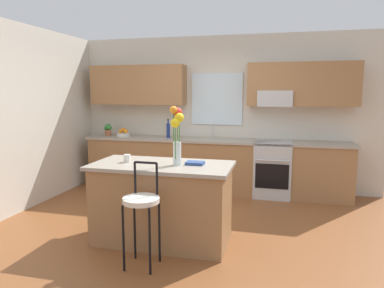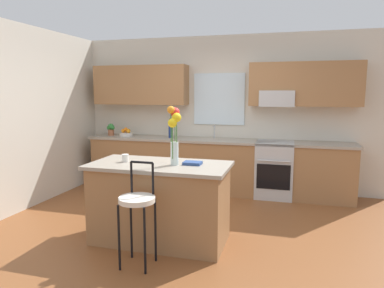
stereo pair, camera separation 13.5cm
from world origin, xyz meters
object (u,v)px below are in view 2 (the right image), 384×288
at_px(mug_ceramic, 125,158).
at_px(cookbook, 193,163).
at_px(bottle_olive_oil, 170,130).
at_px(kitchen_island, 160,202).
at_px(flower_vase, 174,129).
at_px(bar_stool_near, 137,204).
at_px(oven_range, 274,169).
at_px(fruit_bowl_oranges, 126,133).
at_px(potted_plant_small, 111,129).

bearing_deg(mug_ceramic, cookbook, 4.96).
bearing_deg(bottle_olive_oil, kitchen_island, -73.85).
bearing_deg(flower_vase, bar_stool_near, -107.69).
xyz_separation_m(bar_stool_near, cookbook, (0.38, 0.67, 0.30)).
bearing_deg(cookbook, flower_vase, -156.90).
xyz_separation_m(bar_stool_near, mug_ceramic, (-0.42, 0.60, 0.33)).
bearing_deg(bottle_olive_oil, oven_range, -0.77).
bearing_deg(flower_vase, kitchen_island, 173.67).
height_order(flower_vase, fruit_bowl_oranges, flower_vase).
distance_m(mug_ceramic, bottle_olive_oil, 2.22).
relative_size(bar_stool_near, mug_ceramic, 11.58).
distance_m(kitchen_island, flower_vase, 0.88).
relative_size(flower_vase, cookbook, 3.28).
relative_size(cookbook, potted_plant_small, 0.89).
bearing_deg(kitchen_island, mug_ceramic, -178.59).
height_order(bottle_olive_oil, potted_plant_small, bottle_olive_oil).
relative_size(flower_vase, bottle_olive_oil, 1.95).
bearing_deg(fruit_bowl_oranges, cookbook, -48.69).
distance_m(cookbook, potted_plant_small, 3.06).
distance_m(kitchen_island, cookbook, 0.61).
bearing_deg(bottle_olive_oil, fruit_bowl_oranges, 179.71).
xyz_separation_m(kitchen_island, cookbook, (0.38, 0.06, 0.47)).
height_order(cookbook, fruit_bowl_oranges, fruit_bowl_oranges).
xyz_separation_m(kitchen_island, fruit_bowl_oranges, (-1.50, 2.20, 0.51)).
xyz_separation_m(bar_stool_near, potted_plant_small, (-1.81, 2.81, 0.41)).
relative_size(fruit_bowl_oranges, potted_plant_small, 1.07).
relative_size(cookbook, fruit_bowl_oranges, 0.83).
bearing_deg(oven_range, cookbook, -111.12).
xyz_separation_m(flower_vase, cookbook, (0.19, 0.08, -0.38)).
height_order(bar_stool_near, cookbook, bar_stool_near).
xyz_separation_m(bar_stool_near, flower_vase, (0.19, 0.59, 0.68)).
relative_size(fruit_bowl_oranges, bottle_olive_oil, 0.71).
relative_size(oven_range, bottle_olive_oil, 2.73).
distance_m(kitchen_island, bottle_olive_oil, 2.36).
relative_size(mug_ceramic, bottle_olive_oil, 0.27).
relative_size(oven_range, mug_ceramic, 10.22).
distance_m(mug_ceramic, fruit_bowl_oranges, 2.46).
xyz_separation_m(oven_range, potted_plant_small, (-3.00, 0.03, 0.58)).
xyz_separation_m(fruit_bowl_oranges, bottle_olive_oil, (0.87, -0.00, 0.08)).
height_order(mug_ceramic, bottle_olive_oil, bottle_olive_oil).
xyz_separation_m(mug_ceramic, bottle_olive_oil, (-0.22, 2.20, 0.09)).
xyz_separation_m(oven_range, bar_stool_near, (-1.19, -2.78, 0.18)).
xyz_separation_m(kitchen_island, mug_ceramic, (-0.42, -0.01, 0.50)).
height_order(fruit_bowl_oranges, bottle_olive_oil, bottle_olive_oil).
bearing_deg(oven_range, bar_stool_near, -113.17).
xyz_separation_m(flower_vase, fruit_bowl_oranges, (-1.69, 2.22, -0.35)).
height_order(oven_range, bar_stool_near, bar_stool_near).
relative_size(oven_range, kitchen_island, 0.58).
xyz_separation_m(kitchen_island, potted_plant_small, (-1.81, 2.19, 0.58)).
relative_size(mug_ceramic, cookbook, 0.45).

